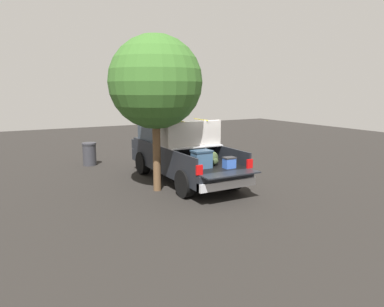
% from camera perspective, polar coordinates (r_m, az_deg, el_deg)
% --- Properties ---
extents(ground_plane, '(40.00, 40.00, 0.00)m').
position_cam_1_polar(ground_plane, '(12.94, -1.29, -4.38)').
color(ground_plane, black).
extents(pickup_truck, '(6.05, 2.06, 2.23)m').
position_cam_1_polar(pickup_truck, '(13.05, -2.06, 0.11)').
color(pickup_truck, black).
rests_on(pickup_truck, ground_plane).
extents(tree_background, '(2.91, 2.91, 4.93)m').
position_cam_1_polar(tree_background, '(11.39, -5.82, 11.15)').
color(tree_background, brown).
rests_on(tree_background, ground_plane).
extents(trash_can, '(0.60, 0.60, 0.98)m').
position_cam_1_polar(trash_can, '(16.10, -15.94, -0.06)').
color(trash_can, '#2D2D33').
rests_on(trash_can, ground_plane).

